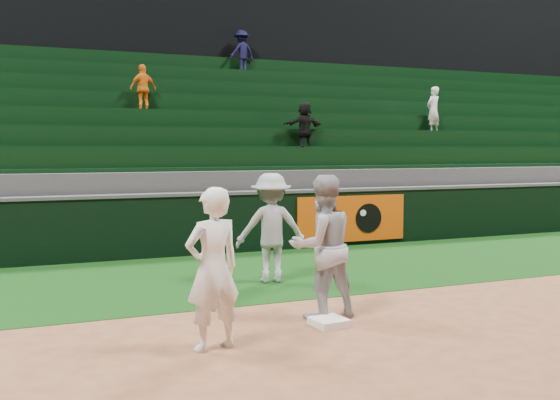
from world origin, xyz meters
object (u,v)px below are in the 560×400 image
Objects in this scene: first_baseman at (213,269)px; base_coach at (271,228)px; baserunner at (322,247)px; first_base at (329,322)px.

base_coach reaches higher than first_baseman.
baserunner is 2.17m from base_coach.
baserunner is (1.62, 0.71, 0.04)m from first_baseman.
first_baseman is (-1.53, -0.34, 0.82)m from first_base.
first_baseman reaches higher than first_base.
base_coach is (0.15, 2.17, -0.03)m from baserunner.
first_base is 1.77m from first_baseman.
base_coach is (0.24, 2.55, 0.83)m from first_base.
base_coach is at bearing -95.84° from baserunner.
baserunner reaches higher than first_baseman.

